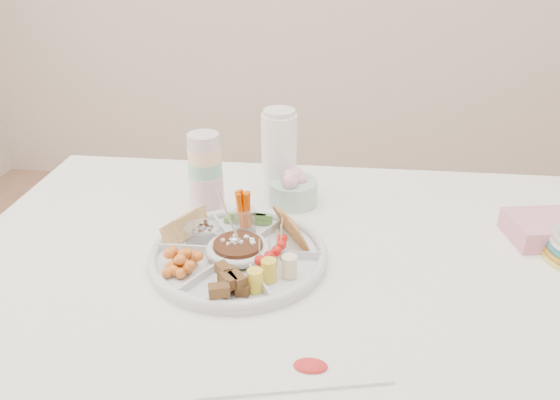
# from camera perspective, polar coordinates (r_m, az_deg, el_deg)

# --- Properties ---
(dining_table) EXTENTS (1.52, 1.02, 0.76)m
(dining_table) POSITION_cam_1_polar(r_m,az_deg,el_deg) (1.45, 1.53, -18.59)
(dining_table) COLOR white
(dining_table) RESTS_ON floor
(party_tray) EXTENTS (0.38, 0.38, 0.04)m
(party_tray) POSITION_cam_1_polar(r_m,az_deg,el_deg) (1.19, -4.38, -5.44)
(party_tray) COLOR silver
(party_tray) RESTS_ON dining_table
(bean_dip) EXTENTS (0.11, 0.11, 0.04)m
(bean_dip) POSITION_cam_1_polar(r_m,az_deg,el_deg) (1.18, -4.40, -5.13)
(bean_dip) COLOR #301E10
(bean_dip) RESTS_ON party_tray
(tortillas) EXTENTS (0.11, 0.11, 0.07)m
(tortillas) POSITION_cam_1_polar(r_m,az_deg,el_deg) (1.22, 1.33, -3.26)
(tortillas) COLOR #A07848
(tortillas) RESTS_ON party_tray
(carrot_cucumber) EXTENTS (0.10, 0.10, 0.09)m
(carrot_cucumber) POSITION_cam_1_polar(r_m,az_deg,el_deg) (1.28, -3.46, -0.76)
(carrot_cucumber) COLOR #D44A00
(carrot_cucumber) RESTS_ON party_tray
(pita_raisins) EXTENTS (0.11, 0.11, 0.06)m
(pita_raisins) POSITION_cam_1_polar(r_m,az_deg,el_deg) (1.25, -8.99, -2.69)
(pita_raisins) COLOR tan
(pita_raisins) RESTS_ON party_tray
(cherries) EXTENTS (0.10, 0.10, 0.04)m
(cherries) POSITION_cam_1_polar(r_m,az_deg,el_deg) (1.15, -10.52, -6.21)
(cherries) COLOR orange
(cherries) RESTS_ON party_tray
(granola_chunks) EXTENTS (0.10, 0.10, 0.05)m
(granola_chunks) POSITION_cam_1_polar(r_m,az_deg,el_deg) (1.07, -5.60, -8.52)
(granola_chunks) COLOR #493311
(granola_chunks) RESTS_ON party_tray
(banana_tomato) EXTENTS (0.10, 0.10, 0.08)m
(banana_tomato) POSITION_cam_1_polar(r_m,az_deg,el_deg) (1.10, 0.78, -5.97)
(banana_tomato) COLOR #D9BC5E
(banana_tomato) RESTS_ON party_tray
(cup_stack) EXTENTS (0.11, 0.11, 0.24)m
(cup_stack) POSITION_cam_1_polar(r_m,az_deg,el_deg) (1.35, -7.82, 3.26)
(cup_stack) COLOR white
(cup_stack) RESTS_ON dining_table
(thermos) EXTENTS (0.10, 0.10, 0.24)m
(thermos) POSITION_cam_1_polar(r_m,az_deg,el_deg) (1.44, -0.09, 5.00)
(thermos) COLOR white
(thermos) RESTS_ON dining_table
(flower_bowl) EXTENTS (0.13, 0.13, 0.10)m
(flower_bowl) POSITION_cam_1_polar(r_m,az_deg,el_deg) (1.41, 1.38, 1.40)
(flower_bowl) COLOR #AFCDBA
(flower_bowl) RESTS_ON dining_table
(napkin_stack) EXTENTS (0.18, 0.16, 0.05)m
(napkin_stack) POSITION_cam_1_polar(r_m,az_deg,el_deg) (1.40, 25.85, -2.76)
(napkin_stack) COLOR pink
(napkin_stack) RESTS_ON dining_table
(placemat) EXTENTS (0.33, 0.17, 0.01)m
(placemat) POSITION_cam_1_polar(r_m,az_deg,el_deg) (0.94, 1.30, -17.05)
(placemat) COLOR white
(placemat) RESTS_ON dining_table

